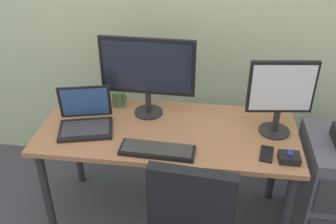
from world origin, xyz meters
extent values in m
plane|color=#454652|center=(0.00, 0.00, 0.00)|extent=(8.00, 8.00, 0.00)
cube|color=#AA724D|center=(0.00, 0.00, 0.70)|extent=(1.52, 0.66, 0.03)
cylinder|color=#2D2D33|center=(-0.70, -0.27, 0.34)|extent=(0.05, 0.05, 0.68)
cylinder|color=#2D2D33|center=(0.70, -0.27, 0.34)|extent=(0.05, 0.05, 0.68)
cylinder|color=#2D2D33|center=(-0.70, 0.27, 0.34)|extent=(0.05, 0.05, 0.68)
cylinder|color=#2D2D33|center=(0.70, 0.27, 0.34)|extent=(0.05, 0.05, 0.68)
cube|color=#595564|center=(1.03, 0.03, 0.35)|extent=(0.42, 0.52, 0.69)
cube|color=black|center=(0.18, -0.61, 0.71)|extent=(0.40, 0.10, 0.42)
cylinder|color=#262628|center=(-0.15, 0.17, 0.72)|extent=(0.18, 0.18, 0.01)
cylinder|color=#262628|center=(-0.15, 0.17, 0.79)|extent=(0.04, 0.04, 0.13)
cube|color=black|center=(-0.15, 0.17, 1.03)|extent=(0.58, 0.04, 0.35)
cube|color=#1E2333|center=(-0.15, 0.16, 1.03)|extent=(0.53, 0.02, 0.31)
cylinder|color=#262628|center=(0.62, 0.05, 0.72)|extent=(0.18, 0.18, 0.01)
cylinder|color=#262628|center=(0.62, 0.05, 0.79)|extent=(0.04, 0.04, 0.13)
cube|color=black|center=(0.62, 0.05, 1.01)|extent=(0.37, 0.07, 0.31)
cube|color=white|center=(0.62, 0.04, 1.01)|extent=(0.34, 0.05, 0.27)
cube|color=black|center=(-0.03, -0.23, 0.72)|extent=(0.42, 0.15, 0.02)
cube|color=#353535|center=(-0.03, -0.23, 0.74)|extent=(0.39, 0.13, 0.01)
cube|color=black|center=(-0.48, -0.08, 0.72)|extent=(0.35, 0.29, 0.02)
cube|color=#38383D|center=(-0.48, -0.08, 0.73)|extent=(0.30, 0.23, 0.00)
cube|color=black|center=(-0.51, 0.04, 0.84)|extent=(0.31, 0.12, 0.22)
cube|color=#335999|center=(-0.51, 0.04, 0.84)|extent=(0.27, 0.10, 0.19)
cube|color=black|center=(0.67, -0.21, 0.73)|extent=(0.11, 0.09, 0.04)
sphere|color=navy|center=(0.67, -0.21, 0.76)|extent=(0.04, 0.04, 0.04)
cylinder|color=#517C50|center=(-0.36, 0.24, 0.76)|extent=(0.08, 0.08, 0.10)
torus|color=#518752|center=(-0.31, 0.24, 0.76)|extent=(0.01, 0.06, 0.06)
cube|color=black|center=(0.56, -0.18, 0.72)|extent=(0.09, 0.15, 0.01)
camera|label=1|loc=(0.24, -1.89, 1.99)|focal=41.18mm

